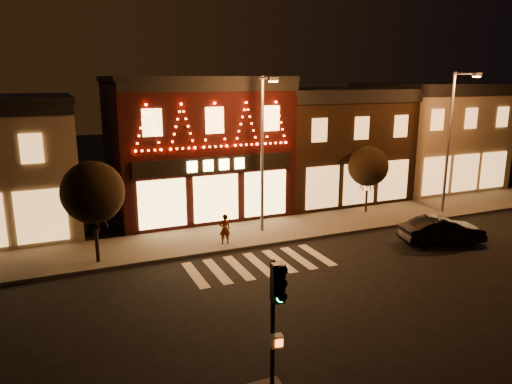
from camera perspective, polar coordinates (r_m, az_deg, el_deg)
ground at (r=18.61m, az=5.47°, el=-12.82°), size 120.00×120.00×0.00m
sidewalk_far at (r=26.05m, az=0.87°, el=-4.76°), size 44.00×4.00×0.15m
building_pulp at (r=29.96m, az=-7.35°, el=5.57°), size 10.20×8.34×8.30m
building_right_a at (r=33.87m, az=8.36°, el=5.76°), size 9.20×8.28×7.50m
building_right_b at (r=39.31m, az=19.69°, el=6.39°), size 9.20×8.28×7.80m
traffic_signal_near at (r=11.29m, az=2.37°, el=-13.92°), size 0.31×0.43×4.09m
streetlamp_mid at (r=24.77m, az=0.93°, el=5.84°), size 0.54×1.87×8.15m
streetlamp_right at (r=30.80m, az=22.35°, el=6.60°), size 0.54×1.92×8.39m
tree_left at (r=22.02m, az=-18.85°, el=-0.04°), size 2.74×2.74×4.58m
tree_right at (r=29.79m, az=13.21°, el=3.00°), size 2.43×2.43×4.07m
dark_sedan at (r=26.01m, az=21.26°, el=-4.31°), size 4.43×2.40×1.38m
pedestrian at (r=23.84m, az=-3.74°, el=-4.41°), size 0.58×0.41×1.53m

